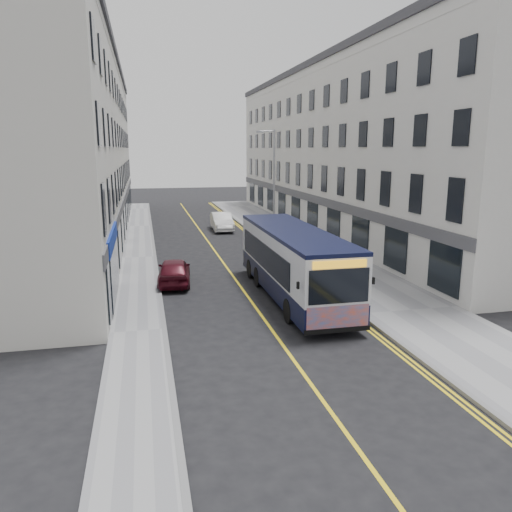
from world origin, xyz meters
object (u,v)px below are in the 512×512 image
city_bus (293,261)px  bicycle (336,274)px  car_maroon (174,271)px  streetlamp (273,184)px  pedestrian_far (287,232)px  car_white (222,222)px  pedestrian_near (319,243)px

city_bus → bicycle: (2.62, 1.29, -1.08)m
bicycle → car_maroon: bearing=97.6°
streetlamp → city_bus: bearing=-100.2°
city_bus → pedestrian_far: (3.27, 12.20, -0.78)m
city_bus → car_maroon: 6.40m
streetlamp → car_maroon: streetlamp is taller
car_white → city_bus: bearing=-88.1°
city_bus → car_white: city_bus is taller
car_maroon → city_bus: bearing=150.3°
streetlamp → car_maroon: bearing=-131.0°
streetlamp → pedestrian_far: streetlamp is taller
city_bus → car_white: (-0.20, 19.97, -1.00)m
streetlamp → bicycle: (0.45, -10.76, -3.71)m
pedestrian_far → car_white: bearing=78.5°
streetlamp → pedestrian_near: (2.06, -3.89, -3.47)m
city_bus → car_white: bearing=90.6°
pedestrian_near → car_white: 12.61m
bicycle → pedestrian_far: size_ratio=1.24×
car_maroon → pedestrian_far: bearing=-129.5°
city_bus → pedestrian_near: 9.23m
streetlamp → bicycle: streetlamp is taller
pedestrian_far → car_maroon: bearing=-170.2°
bicycle → car_white: bearing=32.6°
car_maroon → streetlamp: bearing=-126.0°
city_bus → pedestrian_far: 12.66m
pedestrian_near → car_white: (-4.43, 11.81, -0.17)m
bicycle → car_white: 18.89m
pedestrian_near → city_bus: bearing=-99.0°
pedestrian_near → pedestrian_far: pedestrian_far is taller
city_bus → car_maroon: city_bus is taller
pedestrian_near → streetlamp: bearing=136.2°
bicycle → pedestrian_near: bearing=10.8°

